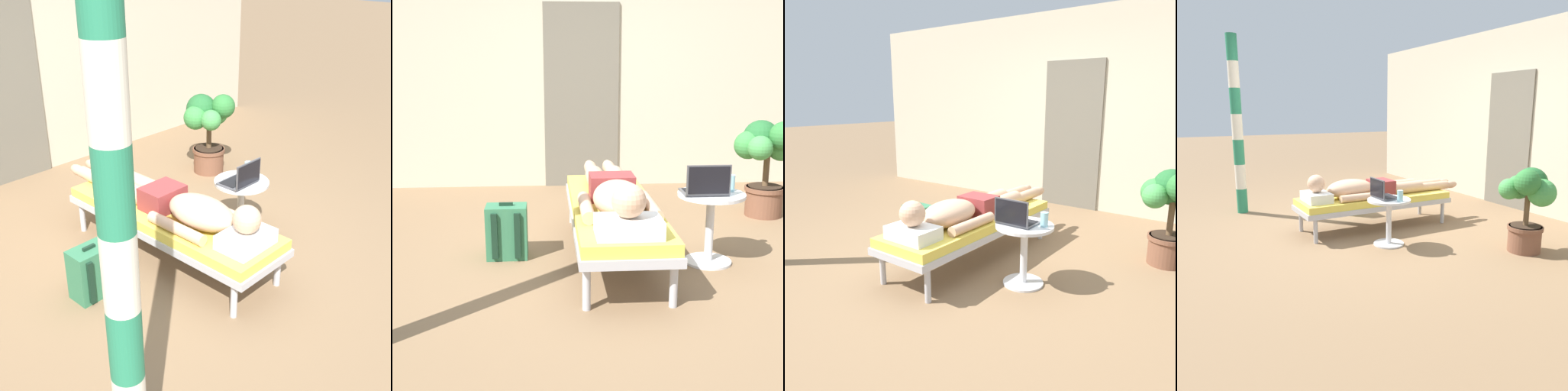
# 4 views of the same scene
# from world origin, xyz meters

# --- Properties ---
(ground_plane) EXTENTS (40.00, 40.00, 0.00)m
(ground_plane) POSITION_xyz_m (0.00, 0.00, 0.00)
(ground_plane) COLOR #846647
(house_wall_back) EXTENTS (7.60, 0.20, 2.70)m
(house_wall_back) POSITION_xyz_m (-0.13, 2.65, 1.35)
(house_wall_back) COLOR beige
(house_wall_back) RESTS_ON ground
(house_door_panel) EXTENTS (0.84, 0.03, 2.04)m
(house_door_panel) POSITION_xyz_m (-0.22, 2.54, 1.02)
(house_door_panel) COLOR #6D6759
(house_door_panel) RESTS_ON ground
(lounge_chair) EXTENTS (0.62, 1.98, 0.42)m
(lounge_chair) POSITION_xyz_m (-0.13, 0.17, 0.35)
(lounge_chair) COLOR #B7B7BC
(lounge_chair) RESTS_ON ground
(person_reclining) EXTENTS (0.53, 2.17, 0.32)m
(person_reclining) POSITION_xyz_m (-0.13, 0.07, 0.52)
(person_reclining) COLOR white
(person_reclining) RESTS_ON lounge_chair
(side_table) EXTENTS (0.48, 0.48, 0.52)m
(side_table) POSITION_xyz_m (0.55, -0.01, 0.36)
(side_table) COLOR silver
(side_table) RESTS_ON ground
(laptop) EXTENTS (0.31, 0.24, 0.23)m
(laptop) POSITION_xyz_m (0.49, -0.07, 0.58)
(laptop) COLOR #4C4C51
(laptop) RESTS_ON side_table
(drink_glass) EXTENTS (0.06, 0.06, 0.12)m
(drink_glass) POSITION_xyz_m (0.70, 0.04, 0.58)
(drink_glass) COLOR #99D8E5
(drink_glass) RESTS_ON side_table
(backpack) EXTENTS (0.30, 0.26, 0.42)m
(backpack) POSITION_xyz_m (-0.92, 0.21, 0.20)
(backpack) COLOR #33724C
(backpack) RESTS_ON ground
(potted_plant) EXTENTS (0.59, 0.51, 0.90)m
(potted_plant) POSITION_xyz_m (1.41, 1.16, 0.57)
(potted_plant) COLOR brown
(potted_plant) RESTS_ON ground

